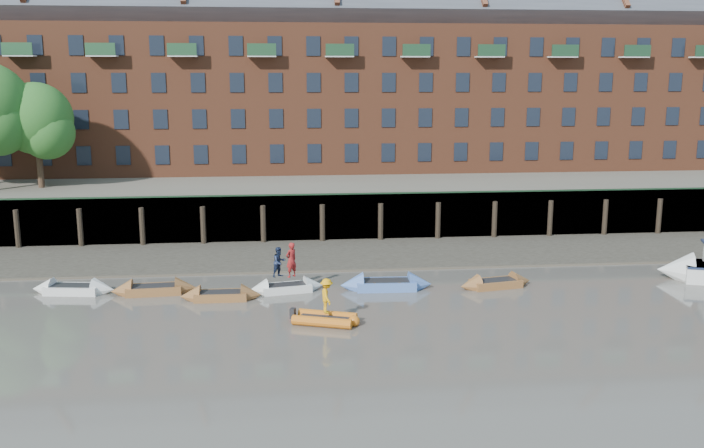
{
  "coord_description": "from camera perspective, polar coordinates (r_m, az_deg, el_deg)",
  "views": [
    {
      "loc": [
        -4.95,
        -27.79,
        11.3
      ],
      "look_at": [
        -0.96,
        12.0,
        3.2
      ],
      "focal_mm": 38.0,
      "sensor_mm": 36.0,
      "label": 1
    }
  ],
  "objects": [
    {
      "name": "ground",
      "position": [
        30.41,
        4.12,
        -10.4
      ],
      "size": [
        220.0,
        220.0,
        0.0
      ],
      "primitive_type": "plane",
      "color": "#59544E",
      "rests_on": "ground"
    },
    {
      "name": "foreshore",
      "position": [
        47.43,
        0.42,
        -2.33
      ],
      "size": [
        110.0,
        8.0,
        0.5
      ],
      "primitive_type": "cube",
      "color": "#3D382F",
      "rests_on": "ground"
    },
    {
      "name": "mud_band",
      "position": [
        44.15,
        0.9,
        -3.38
      ],
      "size": [
        110.0,
        1.6,
        0.1
      ],
      "primitive_type": "cube",
      "color": "#4C4336",
      "rests_on": "ground"
    },
    {
      "name": "river_wall",
      "position": [
        51.34,
        -0.1,
        0.55
      ],
      "size": [
        110.0,
        1.23,
        3.3
      ],
      "color": "#2D2A26",
      "rests_on": "ground"
    },
    {
      "name": "bank_terrace",
      "position": [
        64.72,
        -1.28,
        2.83
      ],
      "size": [
        110.0,
        28.0,
        3.2
      ],
      "primitive_type": "cube",
      "color": "#5E594D",
      "rests_on": "ground"
    },
    {
      "name": "apartment_terrace",
      "position": [
        64.99,
        -1.4,
        12.79
      ],
      "size": [
        80.6,
        15.56,
        20.98
      ],
      "color": "brown",
      "rests_on": "bank_terrace"
    },
    {
      "name": "rowboat_0",
      "position": [
        41.74,
        -20.56,
        -4.69
      ],
      "size": [
        4.47,
        1.85,
        1.26
      ],
      "rotation": [
        0.0,
        0.0,
        -0.14
      ],
      "color": "silver",
      "rests_on": "ground"
    },
    {
      "name": "rowboat_1",
      "position": [
        40.37,
        -14.91,
        -4.87
      ],
      "size": [
        4.45,
        1.58,
        1.27
      ],
      "rotation": [
        0.0,
        0.0,
        0.07
      ],
      "color": "brown",
      "rests_on": "ground"
    },
    {
      "name": "rowboat_2",
      "position": [
        38.62,
        -10.0,
        -5.42
      ],
      "size": [
        4.12,
        1.24,
        1.19
      ],
      "rotation": [
        0.0,
        0.0,
        -0.01
      ],
      "color": "brown",
      "rests_on": "ground"
    },
    {
      "name": "rowboat_3",
      "position": [
        39.52,
        -5.07,
        -4.9
      ],
      "size": [
        4.18,
        1.92,
        1.17
      ],
      "rotation": [
        0.0,
        0.0,
        0.19
      ],
      "color": "silver",
      "rests_on": "ground"
    },
    {
      "name": "rowboat_4",
      "position": [
        39.85,
        2.61,
        -4.66
      ],
      "size": [
        4.93,
        1.6,
        1.42
      ],
      "rotation": [
        0.0,
        0.0,
        -0.04
      ],
      "color": "#4B6FB8",
      "rests_on": "ground"
    },
    {
      "name": "rowboat_6",
      "position": [
        40.91,
        10.95,
        -4.49
      ],
      "size": [
        4.31,
        2.01,
        1.2
      ],
      "rotation": [
        0.0,
        0.0,
        0.2
      ],
      "color": "brown",
      "rests_on": "ground"
    },
    {
      "name": "rib_tender",
      "position": [
        34.51,
        -1.89,
        -7.27
      ],
      "size": [
        3.13,
        2.29,
        0.53
      ],
      "rotation": [
        0.0,
        0.0,
        -0.35
      ],
      "color": "#CA6615",
      "rests_on": "ground"
    },
    {
      "name": "person_rower_a",
      "position": [
        39.18,
        -4.67,
        -2.75
      ],
      "size": [
        0.8,
        0.78,
        1.86
      ],
      "primitive_type": "imported",
      "rotation": [
        0.0,
        0.0,
        3.84
      ],
      "color": "maroon",
      "rests_on": "rowboat_3"
    },
    {
      "name": "person_rower_b",
      "position": [
        39.3,
        -5.59,
        -2.91
      ],
      "size": [
        0.99,
        0.96,
        1.6
      ],
      "primitive_type": "imported",
      "rotation": [
        0.0,
        0.0,
        0.67
      ],
      "color": "#19233F",
      "rests_on": "rowboat_3"
    },
    {
      "name": "person_rib_crew",
      "position": [
        34.28,
        -1.96,
        -5.51
      ],
      "size": [
        0.73,
        1.11,
        1.62
      ],
      "primitive_type": "imported",
      "rotation": [
        0.0,
        0.0,
        1.7
      ],
      "color": "orange",
      "rests_on": "rib_tender"
    }
  ]
}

